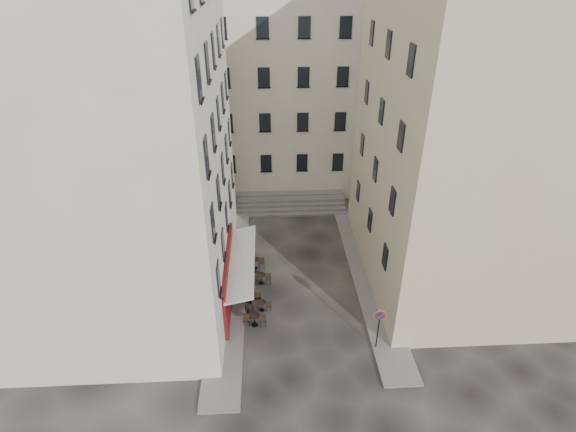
{
  "coord_description": "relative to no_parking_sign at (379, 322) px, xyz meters",
  "views": [
    {
      "loc": [
        -1.98,
        -20.56,
        18.44
      ],
      "look_at": [
        -0.7,
        4.0,
        4.17
      ],
      "focal_mm": 28.0,
      "sensor_mm": 36.0,
      "label": 1
    }
  ],
  "objects": [
    {
      "name": "bollard_mid",
      "position": [
        -6.94,
        5.86,
        -1.35
      ],
      "size": [
        0.12,
        0.12,
        0.98
      ],
      "color": "black",
      "rests_on": "ground"
    },
    {
      "name": "building_right",
      "position": [
        6.81,
        6.86,
        7.43
      ],
      "size": [
        12.2,
        14.2,
        18.6
      ],
      "color": "#BCB28C",
      "rests_on": "ground"
    },
    {
      "name": "bistro_table_e",
      "position": [
        -6.66,
        7.55,
        -1.38
      ],
      "size": [
        1.38,
        0.65,
        0.97
      ],
      "color": "black",
      "rests_on": "ground"
    },
    {
      "name": "stone_steps",
      "position": [
        -3.69,
        15.93,
        -1.48
      ],
      "size": [
        9.0,
        3.15,
        0.8
      ],
      "color": "#5F5D5A",
      "rests_on": "ground"
    },
    {
      "name": "bollard_near",
      "position": [
        -6.94,
        2.36,
        -1.35
      ],
      "size": [
        0.12,
        0.12,
        0.98
      ],
      "color": "black",
      "rests_on": "ground"
    },
    {
      "name": "sidewalk_left",
      "position": [
        -8.19,
        7.36,
        -1.82
      ],
      "size": [
        2.0,
        22.0,
        0.12
      ],
      "primitive_type": "cube",
      "color": "slate",
      "rests_on": "ground"
    },
    {
      "name": "no_parking_sign",
      "position": [
        0.0,
        0.0,
        0.0
      ],
      "size": [
        0.61,
        0.1,
        2.65
      ],
      "rotation": [
        0.0,
        0.0,
        0.0
      ],
      "color": "black",
      "rests_on": "ground"
    },
    {
      "name": "building_left",
      "position": [
        -14.19,
        6.36,
        8.43
      ],
      "size": [
        12.2,
        16.2,
        20.6
      ],
      "color": "beige",
      "rests_on": "ground"
    },
    {
      "name": "ground",
      "position": [
        -3.69,
        3.36,
        -1.88
      ],
      "size": [
        90.0,
        90.0,
        0.0
      ],
      "primitive_type": "plane",
      "color": "black",
      "rests_on": "ground"
    },
    {
      "name": "building_back",
      "position": [
        -4.69,
        22.36,
        7.43
      ],
      "size": [
        18.2,
        10.2,
        18.6
      ],
      "color": "beige",
      "rests_on": "ground"
    },
    {
      "name": "bistro_table_a",
      "position": [
        -6.57,
        2.09,
        -1.4
      ],
      "size": [
        1.33,
        0.62,
        0.94
      ],
      "color": "black",
      "rests_on": "ground"
    },
    {
      "name": "bistro_table_b",
      "position": [
        -6.17,
        3.32,
        -1.46
      ],
      "size": [
        1.17,
        0.55,
        0.82
      ],
      "color": "black",
      "rests_on": "ground"
    },
    {
      "name": "bollard_far",
      "position": [
        -6.94,
        9.36,
        -1.35
      ],
      "size": [
        0.12,
        0.12,
        0.98
      ],
      "color": "black",
      "rests_on": "ground"
    },
    {
      "name": "pedestrian",
      "position": [
        -6.8,
        6.48,
        -1.1
      ],
      "size": [
        0.66,
        0.53,
        1.55
      ],
      "primitive_type": "imported",
      "rotation": [
        0.0,
        0.0,
        3.47
      ],
      "color": "black",
      "rests_on": "ground"
    },
    {
      "name": "bistro_table_d",
      "position": [
        -6.2,
        5.89,
        -1.42
      ],
      "size": [
        1.28,
        0.6,
        0.9
      ],
      "color": "black",
      "rests_on": "ground"
    },
    {
      "name": "sidewalk_right",
      "position": [
        0.81,
        6.36,
        -1.82
      ],
      "size": [
        2.0,
        18.0,
        0.12
      ],
      "primitive_type": "cube",
      "color": "slate",
      "rests_on": "ground"
    },
    {
      "name": "cafe_storefront",
      "position": [
        -8.01,
        4.36,
        0.0
      ],
      "size": [
        1.74,
        7.3,
        3.5
      ],
      "color": "#4D110B",
      "rests_on": "ground"
    },
    {
      "name": "bistro_table_c",
      "position": [
        -6.83,
        4.08,
        -1.44
      ],
      "size": [
        1.22,
        0.57,
        0.86
      ],
      "color": "black",
      "rests_on": "ground"
    }
  ]
}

